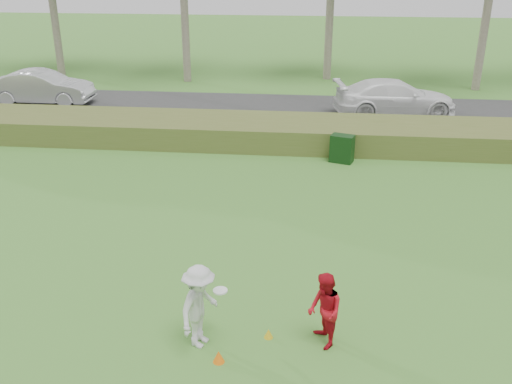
# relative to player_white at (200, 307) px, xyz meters

# --- Properties ---
(ground) EXTENTS (120.00, 120.00, 0.00)m
(ground) POSITION_rel_player_white_xyz_m (0.58, 0.47, -0.84)
(ground) COLOR #377527
(ground) RESTS_ON ground
(reed_strip) EXTENTS (80.00, 3.00, 0.90)m
(reed_strip) POSITION_rel_player_white_xyz_m (0.58, 12.47, -0.39)
(reed_strip) COLOR #4B5A24
(reed_strip) RESTS_ON ground
(park_road) EXTENTS (80.00, 6.00, 0.06)m
(park_road) POSITION_rel_player_white_xyz_m (0.58, 17.47, -0.81)
(park_road) COLOR #2D2D2D
(park_road) RESTS_ON ground
(player_white) EXTENTS (1.02, 1.24, 1.68)m
(player_white) POSITION_rel_player_white_xyz_m (0.00, 0.00, 0.00)
(player_white) COLOR silver
(player_white) RESTS_ON ground
(player_red) EXTENTS (0.79, 0.88, 1.51)m
(player_red) POSITION_rel_player_white_xyz_m (2.32, 0.24, -0.09)
(player_red) COLOR #B40F1C
(player_red) RESTS_ON ground
(cone_orange) EXTENTS (0.22, 0.22, 0.24)m
(cone_orange) POSITION_rel_player_white_xyz_m (0.42, -0.48, -0.72)
(cone_orange) COLOR orange
(cone_orange) RESTS_ON ground
(cone_yellow) EXTENTS (0.18, 0.18, 0.19)m
(cone_yellow) POSITION_rel_player_white_xyz_m (1.27, 0.32, -0.75)
(cone_yellow) COLOR gold
(cone_yellow) RESTS_ON ground
(utility_cabinet) EXTENTS (0.90, 0.72, 0.99)m
(utility_cabinet) POSITION_rel_player_white_xyz_m (2.99, 10.60, -0.35)
(utility_cabinet) COLOR black
(utility_cabinet) RESTS_ON ground
(car_mid) EXTENTS (4.87, 1.77, 1.60)m
(car_mid) POSITION_rel_player_white_xyz_m (-11.21, 17.34, 0.02)
(car_mid) COLOR silver
(car_mid) RESTS_ON park_road
(car_right) EXTENTS (5.72, 3.04, 1.58)m
(car_right) POSITION_rel_player_white_xyz_m (5.54, 17.05, 0.01)
(car_right) COLOR white
(car_right) RESTS_ON park_road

